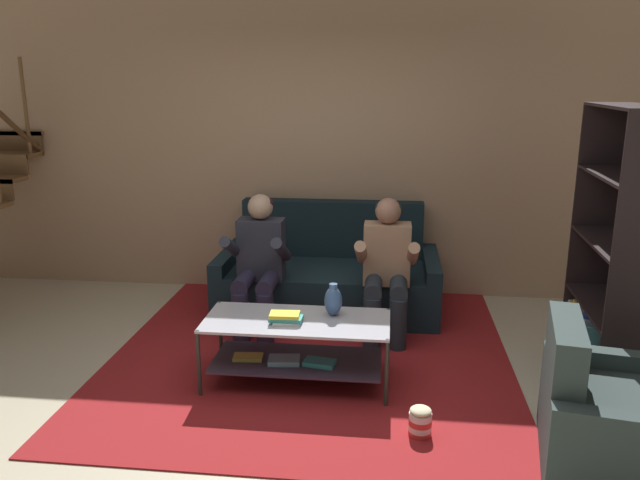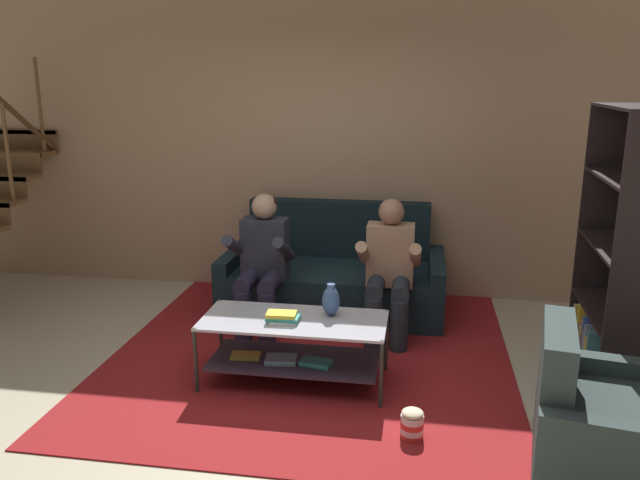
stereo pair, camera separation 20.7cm
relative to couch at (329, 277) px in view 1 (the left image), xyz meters
The scene contains 12 objects.
ground 1.92m from the couch, 92.15° to the right, with size 16.80×16.80×0.00m, color beige.
back_partition 1.29m from the couch, 97.27° to the left, with size 8.40×0.12×2.90m, color tan.
couch is the anchor object (origin of this frame).
person_seated_left 0.85m from the couch, 132.29° to the right, with size 0.50×0.58×1.14m.
person_seated_right 0.85m from the couch, 47.75° to the right, with size 0.50×0.58×1.13m.
coffee_table 1.49m from the couch, 92.93° to the right, with size 1.27×0.56×0.47m.
area_rug 0.92m from the couch, 92.32° to the right, with size 3.00×3.42×0.01m.
vase 1.41m from the couch, 83.06° to the right, with size 0.12×0.12×0.23m.
book_stack 1.56m from the couch, 95.06° to the right, with size 0.22×0.20×0.07m.
bookshelf 2.38m from the couch, 23.98° to the right, with size 0.38×1.08×1.89m.
armchair 2.91m from the couch, 51.36° to the right, with size 1.03×1.01×0.82m.
popcorn_tub 2.21m from the couch, 70.01° to the right, with size 0.14×0.14×0.19m.
Camera 1 is at (0.61, -3.52, 2.06)m, focal length 35.00 mm.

